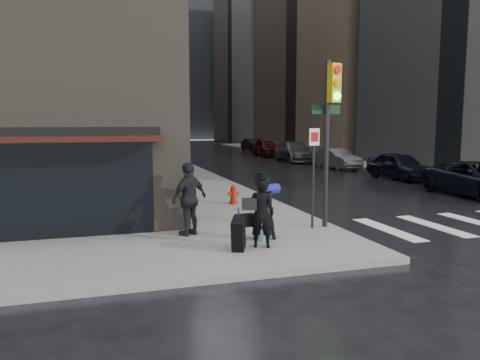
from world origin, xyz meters
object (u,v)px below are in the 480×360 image
(parked_car_1, at_px, (399,166))
(parked_car_2, at_px, (337,159))
(fire_hydrant, at_px, (234,195))
(parked_car_4, at_px, (267,148))
(man_jeans, at_px, (262,207))
(man_greycoat, at_px, (189,199))
(parked_car_3, at_px, (294,152))
(traffic_light, at_px, (329,121))
(parked_car_5, at_px, (254,145))
(man_overcoat, at_px, (257,216))
(parked_car_0, at_px, (480,179))

(parked_car_1, bearing_deg, parked_car_2, 92.00)
(fire_hydrant, relative_size, parked_car_4, 0.15)
(man_jeans, xyz_separation_m, parked_car_1, (11.76, 10.76, -0.23))
(man_greycoat, bearing_deg, parked_car_3, -151.77)
(traffic_light, height_order, parked_car_4, traffic_light)
(parked_car_2, bearing_deg, parked_car_4, 87.70)
(man_greycoat, height_order, parked_car_5, man_greycoat)
(fire_hydrant, bearing_deg, parked_car_1, 27.09)
(fire_hydrant, bearing_deg, man_overcoat, -101.16)
(man_overcoat, relative_size, parked_car_2, 0.44)
(fire_hydrant, relative_size, parked_car_3, 0.13)
(man_jeans, distance_m, traffic_light, 3.13)
(man_overcoat, xyz_separation_m, parked_car_4, (11.37, 29.97, -0.14))
(parked_car_2, relative_size, parked_car_4, 0.91)
(parked_car_1, xyz_separation_m, parked_car_4, (-0.77, 18.47, 0.03))
(parked_car_2, bearing_deg, man_jeans, -128.00)
(parked_car_3, xyz_separation_m, parked_car_4, (-0.01, 6.16, -0.03))
(parked_car_1, relative_size, parked_car_3, 0.79)
(man_greycoat, distance_m, traffic_light, 4.29)
(man_overcoat, xyz_separation_m, parked_car_0, (11.57, 5.33, -0.18))
(man_overcoat, bearing_deg, fire_hydrant, -76.18)
(traffic_light, relative_size, parked_car_0, 0.88)
(parked_car_3, bearing_deg, man_jeans, -112.20)
(parked_car_0, height_order, parked_car_3, parked_car_3)
(parked_car_2, bearing_deg, parked_car_3, 89.43)
(man_jeans, distance_m, parked_car_0, 12.10)
(parked_car_3, relative_size, parked_car_4, 1.21)
(parked_car_0, relative_size, parked_car_4, 1.17)
(fire_hydrant, height_order, parked_car_5, parked_car_5)
(man_overcoat, xyz_separation_m, fire_hydrant, (1.16, 5.88, -0.45))
(parked_car_1, bearing_deg, parked_car_4, 90.81)
(traffic_light, distance_m, fire_hydrant, 5.33)
(traffic_light, xyz_separation_m, parked_car_5, (9.62, 34.66, -2.40))
(fire_hydrant, distance_m, parked_car_5, 32.19)
(man_overcoat, distance_m, parked_car_2, 21.21)
(man_greycoat, height_order, parked_car_2, man_greycoat)
(man_greycoat, xyz_separation_m, traffic_light, (3.79, -0.23, 1.99))
(parked_car_5, bearing_deg, fire_hydrant, -112.07)
(man_jeans, distance_m, parked_car_4, 31.23)
(parked_car_0, bearing_deg, parked_car_5, 91.18)
(traffic_light, height_order, parked_car_2, traffic_light)
(fire_hydrant, distance_m, parked_car_4, 26.17)
(fire_hydrant, xyz_separation_m, parked_car_1, (10.98, 5.62, 0.28))
(fire_hydrant, distance_m, parked_car_2, 15.84)
(parked_car_2, height_order, parked_car_4, parked_car_4)
(parked_car_1, height_order, parked_car_4, parked_car_4)
(traffic_light, xyz_separation_m, parked_car_3, (8.82, 22.34, -2.31))
(man_greycoat, relative_size, parked_car_5, 0.46)
(traffic_light, xyz_separation_m, parked_car_2, (9.20, 16.19, -2.42))
(parked_car_2, height_order, parked_car_3, parked_car_3)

